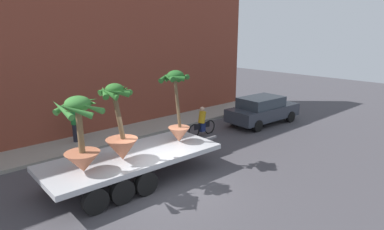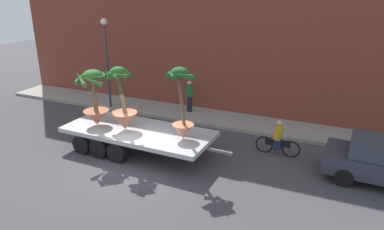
{
  "view_description": "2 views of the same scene",
  "coord_description": "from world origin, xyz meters",
  "px_view_note": "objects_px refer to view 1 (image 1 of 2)",
  "views": [
    {
      "loc": [
        -6.28,
        -8.14,
        5.26
      ],
      "look_at": [
        2.52,
        1.55,
        1.84
      ],
      "focal_mm": 30.71,
      "sensor_mm": 36.0,
      "label": 1
    },
    {
      "loc": [
        7.07,
        -10.24,
        6.66
      ],
      "look_at": [
        1.73,
        1.75,
        1.81
      ],
      "focal_mm": 33.35,
      "sensor_mm": 36.0,
      "label": 2
    }
  ],
  "objects_px": {
    "cyclist": "(202,123)",
    "parked_car": "(263,110)",
    "flatbed_trailer": "(127,161)",
    "potted_palm_front": "(120,133)",
    "pedestrian_near_gate": "(75,123)",
    "potted_palm_middle": "(81,139)",
    "potted_palm_rear": "(178,110)"
  },
  "relations": [
    {
      "from": "potted_palm_rear",
      "to": "cyclist",
      "type": "height_order",
      "value": "potted_palm_rear"
    },
    {
      "from": "potted_palm_front",
      "to": "potted_palm_rear",
      "type": "bearing_deg",
      "value": 3.05
    },
    {
      "from": "flatbed_trailer",
      "to": "cyclist",
      "type": "relative_size",
      "value": 3.97
    },
    {
      "from": "flatbed_trailer",
      "to": "parked_car",
      "type": "distance_m",
      "value": 9.79
    },
    {
      "from": "flatbed_trailer",
      "to": "potted_palm_rear",
      "type": "height_order",
      "value": "potted_palm_rear"
    },
    {
      "from": "potted_palm_middle",
      "to": "cyclist",
      "type": "distance_m",
      "value": 7.77
    },
    {
      "from": "cyclist",
      "to": "potted_palm_front",
      "type": "bearing_deg",
      "value": -159.33
    },
    {
      "from": "potted_palm_middle",
      "to": "cyclist",
      "type": "xyz_separation_m",
      "value": [
        7.3,
        2.28,
        -1.38
      ]
    },
    {
      "from": "potted_palm_middle",
      "to": "pedestrian_near_gate",
      "type": "bearing_deg",
      "value": 69.42
    },
    {
      "from": "flatbed_trailer",
      "to": "pedestrian_near_gate",
      "type": "bearing_deg",
      "value": 86.5
    },
    {
      "from": "potted_palm_front",
      "to": "cyclist",
      "type": "bearing_deg",
      "value": 20.67
    },
    {
      "from": "cyclist",
      "to": "parked_car",
      "type": "height_order",
      "value": "parked_car"
    },
    {
      "from": "cyclist",
      "to": "pedestrian_near_gate",
      "type": "bearing_deg",
      "value": 150.74
    },
    {
      "from": "potted_palm_front",
      "to": "pedestrian_near_gate",
      "type": "height_order",
      "value": "potted_palm_front"
    },
    {
      "from": "potted_palm_front",
      "to": "potted_palm_middle",
      "type": "bearing_deg",
      "value": -178.5
    },
    {
      "from": "potted_palm_middle",
      "to": "cyclist",
      "type": "bearing_deg",
      "value": 17.31
    },
    {
      "from": "potted_palm_middle",
      "to": "potted_palm_front",
      "type": "bearing_deg",
      "value": 1.5
    },
    {
      "from": "potted_palm_middle",
      "to": "pedestrian_near_gate",
      "type": "relative_size",
      "value": 1.4
    },
    {
      "from": "potted_palm_front",
      "to": "cyclist",
      "type": "height_order",
      "value": "potted_palm_front"
    },
    {
      "from": "potted_palm_rear",
      "to": "parked_car",
      "type": "bearing_deg",
      "value": 10.31
    },
    {
      "from": "flatbed_trailer",
      "to": "potted_palm_rear",
      "type": "relative_size",
      "value": 2.59
    },
    {
      "from": "flatbed_trailer",
      "to": "cyclist",
      "type": "height_order",
      "value": "cyclist"
    },
    {
      "from": "potted_palm_rear",
      "to": "pedestrian_near_gate",
      "type": "height_order",
      "value": "potted_palm_rear"
    },
    {
      "from": "cyclist",
      "to": "pedestrian_near_gate",
      "type": "xyz_separation_m",
      "value": [
        -5.33,
        2.98,
        0.37
      ]
    },
    {
      "from": "potted_palm_rear",
      "to": "parked_car",
      "type": "relative_size",
      "value": 0.61
    },
    {
      "from": "flatbed_trailer",
      "to": "pedestrian_near_gate",
      "type": "xyz_separation_m",
      "value": [
        0.31,
        5.03,
        0.26
      ]
    },
    {
      "from": "pedestrian_near_gate",
      "to": "flatbed_trailer",
      "type": "bearing_deg",
      "value": -93.5
    },
    {
      "from": "cyclist",
      "to": "potted_palm_middle",
      "type": "bearing_deg",
      "value": -162.69
    },
    {
      "from": "flatbed_trailer",
      "to": "parked_car",
      "type": "xyz_separation_m",
      "value": [
        9.71,
        1.29,
        0.05
      ]
    },
    {
      "from": "potted_palm_front",
      "to": "cyclist",
      "type": "distance_m",
      "value": 6.47
    },
    {
      "from": "potted_palm_middle",
      "to": "pedestrian_near_gate",
      "type": "distance_m",
      "value": 5.71
    },
    {
      "from": "potted_palm_rear",
      "to": "pedestrian_near_gate",
      "type": "bearing_deg",
      "value": 111.23
    }
  ]
}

